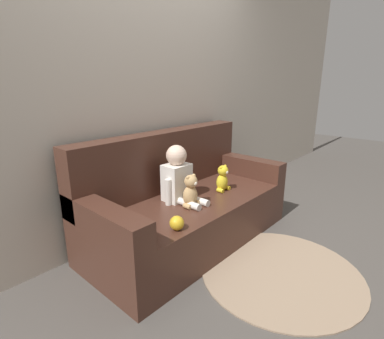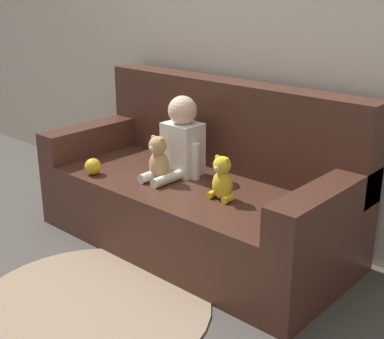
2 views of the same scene
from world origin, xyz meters
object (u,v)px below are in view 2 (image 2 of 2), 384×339
couch (201,191)px  teddy_bear_brown (158,160)px  toy_ball (93,167)px  plush_toy_side (222,179)px  person_baby (181,141)px

couch → teddy_bear_brown: bearing=-126.7°
teddy_bear_brown → toy_ball: bearing=-151.1°
couch → toy_ball: bearing=-141.9°
couch → plush_toy_side: size_ratio=7.81×
person_baby → plush_toy_side: (0.41, -0.14, -0.09)m
couch → teddy_bear_brown: (-0.14, -0.19, 0.20)m
toy_ball → teddy_bear_brown: bearing=28.9°
teddy_bear_brown → plush_toy_side: (0.43, 0.02, -0.01)m
couch → person_baby: size_ratio=4.00×
teddy_bear_brown → plush_toy_side: bearing=2.4°
teddy_bear_brown → toy_ball: 0.39m
teddy_bear_brown → couch: bearing=53.3°
teddy_bear_brown → plush_toy_side: teddy_bear_brown is taller
toy_ball → couch: bearing=38.1°
couch → plush_toy_side: 0.39m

